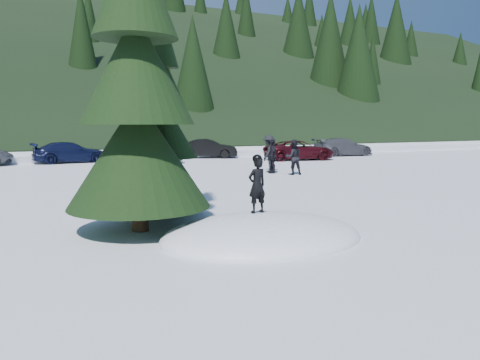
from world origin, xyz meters
name	(u,v)px	position (x,y,z in m)	size (l,w,h in m)	color
ground	(262,238)	(0.00, 0.00, 0.00)	(200.00, 200.00, 0.00)	white
snow_mound	(262,238)	(0.00, 0.00, 0.00)	(4.48, 3.52, 0.96)	white
forest_hillside	(53,40)	(0.00, 54.00, 12.50)	(200.00, 60.00, 25.00)	black
spruce_tall	(137,83)	(-2.20, 1.80, 3.32)	(3.20, 3.20, 8.60)	black
spruce_short	(164,136)	(-1.20, 3.20, 2.10)	(2.20, 2.20, 5.37)	black
child_skier	(257,185)	(0.08, 0.40, 1.09)	(0.44, 0.29, 1.22)	black
adult_0	(293,157)	(7.18, 10.23, 0.83)	(0.81, 0.63, 1.66)	black
adult_1	(272,156)	(6.60, 11.26, 0.84)	(0.99, 0.41, 1.68)	black
adult_2	(269,153)	(6.78, 11.89, 0.93)	(1.20, 0.69, 1.85)	black
car_3	(70,152)	(-1.69, 21.90, 0.64)	(1.80, 4.42, 1.28)	black
car_4	(149,152)	(2.62, 19.47, 0.71)	(1.68, 4.19, 1.43)	#9D9FA5
car_5	(208,149)	(7.49, 21.91, 0.66)	(1.41, 4.03, 1.33)	black
car_6	(299,150)	(12.28, 17.66, 0.65)	(2.14, 4.65, 1.29)	#350910
car_7	(343,147)	(17.40, 19.61, 0.66)	(1.86, 4.56, 1.32)	#47484E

